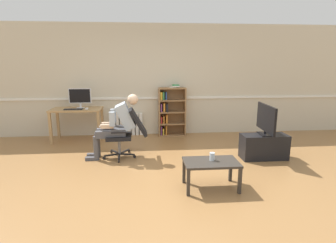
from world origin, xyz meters
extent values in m
plane|color=olive|center=(0.00, 0.00, 0.00)|extent=(18.00, 18.00, 0.00)
cube|color=beige|center=(0.00, 2.65, 1.35)|extent=(12.00, 0.10, 2.70)
cube|color=white|center=(0.00, 2.58, 0.92)|extent=(12.00, 0.03, 0.05)
cube|color=tan|center=(-2.36, 1.88, 0.36)|extent=(0.06, 0.06, 0.72)
cube|color=tan|center=(-1.31, 1.88, 0.36)|extent=(0.06, 0.06, 0.72)
cube|color=tan|center=(-1.31, 2.42, 0.36)|extent=(0.06, 0.06, 0.72)
cube|color=tan|center=(-2.36, 2.42, 0.36)|extent=(0.06, 0.06, 0.72)
cube|color=tan|center=(-1.84, 2.15, 0.74)|extent=(1.13, 0.61, 0.04)
cube|color=silver|center=(-1.76, 2.21, 0.76)|extent=(0.18, 0.14, 0.01)
cube|color=silver|center=(-1.76, 2.23, 0.82)|extent=(0.04, 0.02, 0.10)
cube|color=silver|center=(-1.76, 2.23, 1.04)|extent=(0.50, 0.02, 0.34)
cube|color=black|center=(-1.76, 2.22, 1.04)|extent=(0.46, 0.00, 0.31)
cube|color=black|center=(-1.87, 2.01, 0.77)|extent=(0.40, 0.12, 0.02)
cube|color=white|center=(-1.58, 2.03, 0.77)|extent=(0.06, 0.10, 0.03)
cube|color=olive|center=(0.07, 2.42, 0.60)|extent=(0.03, 0.28, 1.19)
cube|color=olive|center=(0.70, 2.42, 0.60)|extent=(0.03, 0.28, 1.19)
cube|color=olive|center=(0.39, 2.56, 0.60)|extent=(0.63, 0.02, 1.19)
cube|color=olive|center=(0.39, 2.42, 0.01)|extent=(0.60, 0.28, 0.03)
cube|color=olive|center=(0.39, 2.42, 0.30)|extent=(0.60, 0.28, 0.03)
cube|color=olive|center=(0.39, 2.42, 0.60)|extent=(0.60, 0.28, 0.03)
cube|color=olive|center=(0.39, 2.42, 0.89)|extent=(0.60, 0.28, 0.03)
cube|color=olive|center=(0.39, 2.42, 1.18)|extent=(0.60, 0.28, 0.03)
cube|color=#89428E|center=(0.12, 2.43, 0.13)|extent=(0.03, 0.19, 0.21)
cube|color=red|center=(0.12, 2.43, 0.40)|extent=(0.03, 0.19, 0.16)
cube|color=#89428E|center=(0.12, 2.42, 0.71)|extent=(0.03, 0.19, 0.19)
cube|color=gold|center=(0.12, 2.43, 0.99)|extent=(0.05, 0.19, 0.19)
cube|color=gold|center=(0.16, 2.42, 0.11)|extent=(0.03, 0.19, 0.16)
cube|color=orange|center=(0.18, 2.40, 0.41)|extent=(0.02, 0.19, 0.18)
cube|color=orange|center=(0.19, 2.42, 0.71)|extent=(0.04, 0.19, 0.21)
cube|color=#38844C|center=(0.17, 2.43, 0.99)|extent=(0.04, 0.19, 0.19)
cube|color=orange|center=(0.24, 2.42, 0.15)|extent=(0.03, 0.19, 0.24)
cube|color=orange|center=(0.25, 2.44, 0.42)|extent=(0.04, 0.19, 0.21)
cube|color=black|center=(0.26, 2.42, 0.71)|extent=(0.05, 0.19, 0.19)
cube|color=#2D519E|center=(0.24, 2.44, 0.99)|extent=(0.03, 0.19, 0.18)
cube|color=beige|center=(0.40, 2.42, 1.20)|extent=(0.16, 0.22, 0.02)
cube|color=white|center=(0.47, 2.39, 1.23)|extent=(0.16, 0.22, 0.02)
cube|color=#38844C|center=(0.47, 2.43, 1.25)|extent=(0.16, 0.22, 0.02)
cube|color=white|center=(-1.06, 2.54, 0.28)|extent=(0.07, 0.08, 0.56)
cube|color=white|center=(-0.96, 2.54, 0.28)|extent=(0.07, 0.08, 0.56)
cube|color=white|center=(-0.87, 2.54, 0.28)|extent=(0.07, 0.08, 0.56)
cube|color=white|center=(-0.77, 2.54, 0.28)|extent=(0.07, 0.08, 0.56)
cube|color=white|center=(-0.67, 2.54, 0.28)|extent=(0.07, 0.08, 0.56)
cube|color=white|center=(-0.58, 2.54, 0.28)|extent=(0.07, 0.08, 0.56)
cube|color=white|center=(-0.48, 2.54, 0.28)|extent=(0.07, 0.08, 0.56)
cube|color=white|center=(-0.39, 2.54, 0.28)|extent=(0.07, 0.08, 0.56)
cube|color=black|center=(-0.77, 0.77, 0.07)|extent=(0.05, 0.30, 0.02)
cylinder|color=black|center=(-0.77, 0.62, 0.03)|extent=(0.02, 0.06, 0.06)
cube|color=black|center=(-0.64, 0.88, 0.07)|extent=(0.30, 0.12, 0.02)
cylinder|color=black|center=(-0.49, 0.84, 0.03)|extent=(0.06, 0.04, 0.06)
cube|color=black|center=(-0.70, 1.04, 0.07)|extent=(0.20, 0.27, 0.02)
cylinder|color=black|center=(-0.61, 1.17, 0.03)|extent=(0.05, 0.06, 0.06)
cube|color=black|center=(-0.87, 1.04, 0.07)|extent=(0.21, 0.26, 0.02)
cylinder|color=black|center=(-0.97, 1.15, 0.03)|extent=(0.05, 0.06, 0.06)
cube|color=black|center=(-0.92, 0.87, 0.07)|extent=(0.29, 0.14, 0.02)
cylinder|color=black|center=(-1.06, 0.81, 0.03)|extent=(0.06, 0.04, 0.06)
cylinder|color=gray|center=(-0.78, 0.92, 0.23)|extent=(0.05, 0.05, 0.30)
cube|color=black|center=(-0.78, 0.92, 0.41)|extent=(0.48, 0.48, 0.07)
cube|color=black|center=(-0.41, 0.93, 0.69)|extent=(0.35, 0.45, 0.52)
cube|color=black|center=(-0.77, 1.18, 0.56)|extent=(0.28, 0.06, 0.03)
cube|color=black|center=(-0.75, 0.66, 0.56)|extent=(0.28, 0.06, 0.03)
cube|color=#4C4C51|center=(-0.78, 0.92, 0.52)|extent=(0.27, 0.35, 0.14)
cube|color=#A3B2C1|center=(-0.64, 0.92, 0.80)|extent=(0.39, 0.36, 0.52)
sphere|color=beige|center=(-0.50, 0.93, 1.11)|extent=(0.20, 0.20, 0.20)
cube|color=white|center=(-1.06, 0.91, 0.62)|extent=(0.15, 0.04, 0.02)
cube|color=#4C4C51|center=(-0.99, 1.01, 0.49)|extent=(0.42, 0.15, 0.13)
cylinder|color=#4C4C51|center=(-1.20, 1.00, 0.23)|extent=(0.10, 0.10, 0.46)
cube|color=#4C4C51|center=(-1.30, 1.00, 0.03)|extent=(0.22, 0.10, 0.06)
cube|color=#4C4C51|center=(-0.98, 0.81, 0.49)|extent=(0.42, 0.15, 0.13)
cylinder|color=#4C4C51|center=(-1.19, 0.80, 0.23)|extent=(0.10, 0.10, 0.46)
cube|color=#4C4C51|center=(-1.29, 0.80, 0.03)|extent=(0.22, 0.10, 0.06)
cube|color=#A3B2C1|center=(-0.89, 1.07, 0.78)|extent=(0.10, 0.08, 0.26)
cube|color=beige|center=(-0.98, 1.01, 0.64)|extent=(0.24, 0.08, 0.07)
cube|color=#A3B2C1|center=(-0.87, 0.75, 0.78)|extent=(0.10, 0.08, 0.26)
cube|color=beige|center=(-0.98, 0.81, 0.64)|extent=(0.24, 0.08, 0.07)
cube|color=black|center=(1.95, 0.62, 0.23)|extent=(0.85, 0.37, 0.46)
cube|color=black|center=(1.95, 0.62, 0.47)|extent=(0.22, 0.33, 0.02)
cylinder|color=black|center=(1.95, 0.62, 0.51)|extent=(0.04, 0.04, 0.05)
cube|color=black|center=(1.95, 0.62, 0.78)|extent=(0.10, 0.86, 0.49)
cube|color=#9EBCF4|center=(1.97, 0.62, 0.78)|extent=(0.06, 0.80, 0.45)
cube|color=#332D28|center=(0.29, -0.71, 0.19)|extent=(0.04, 0.04, 0.38)
cube|color=#332D28|center=(1.01, -0.71, 0.19)|extent=(0.04, 0.04, 0.38)
cube|color=#332D28|center=(1.01, -0.30, 0.19)|extent=(0.04, 0.04, 0.38)
cube|color=#332D28|center=(0.29, -0.30, 0.19)|extent=(0.04, 0.04, 0.38)
cube|color=#332D28|center=(0.65, -0.51, 0.39)|extent=(0.78, 0.47, 0.03)
cylinder|color=silver|center=(0.67, -0.47, 0.47)|extent=(0.07, 0.07, 0.11)
camera|label=1|loc=(-0.27, -4.05, 1.78)|focal=28.70mm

